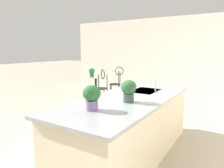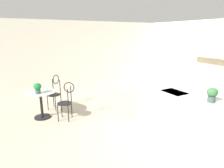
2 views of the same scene
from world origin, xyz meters
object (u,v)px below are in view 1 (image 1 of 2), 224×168
(chair_by_island, at_px, (102,85))
(chair_near_window, at_px, (117,81))
(bistro_table, at_px, (96,85))
(potted_plant_on_table, at_px, (92,72))
(potted_plant_counter_far, at_px, (92,96))
(potted_plant_counter_near, at_px, (129,89))

(chair_by_island, bearing_deg, chair_near_window, -176.21)
(bistro_table, xyz_separation_m, potted_plant_on_table, (0.12, -0.07, 0.45))
(chair_near_window, xyz_separation_m, chair_by_island, (0.96, 0.06, 0.00))
(bistro_table, xyz_separation_m, chair_near_window, (-0.49, 0.50, 0.13))
(chair_near_window, relative_size, potted_plant_counter_far, 3.56)
(potted_plant_counter_far, bearing_deg, chair_near_window, -152.89)
(potted_plant_on_table, distance_m, potted_plant_counter_near, 4.08)
(bistro_table, distance_m, chair_by_island, 0.74)
(chair_near_window, height_order, chair_by_island, same)
(chair_near_window, distance_m, potted_plant_on_table, 0.90)
(bistro_table, height_order, chair_near_window, chair_near_window)
(chair_near_window, relative_size, potted_plant_on_table, 3.79)
(bistro_table, relative_size, potted_plant_on_table, 2.91)
(bistro_table, bearing_deg, chair_near_window, 134.82)
(bistro_table, distance_m, chair_near_window, 0.71)
(potted_plant_on_table, xyz_separation_m, potted_plant_counter_near, (2.92, 2.84, 0.19))
(potted_plant_counter_near, bearing_deg, bistro_table, -137.64)
(bistro_table, relative_size, chair_by_island, 0.77)
(bistro_table, bearing_deg, potted_plant_counter_far, 35.77)
(potted_plant_counter_near, bearing_deg, potted_plant_on_table, -135.75)
(potted_plant_counter_far, height_order, potted_plant_counter_near, potted_plant_counter_near)
(chair_by_island, relative_size, potted_plant_on_table, 3.79)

